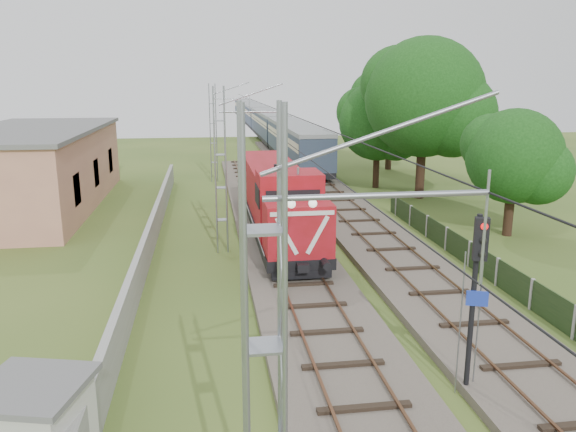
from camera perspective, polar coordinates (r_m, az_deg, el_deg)
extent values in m
plane|color=#38521E|center=(17.35, 5.06, -14.80)|extent=(140.00, 140.00, 0.00)
cube|color=#6B6054|center=(23.56, 1.13, -6.47)|extent=(4.20, 70.00, 0.30)
cube|color=black|center=(23.49, 1.13, -6.01)|extent=(2.40, 70.00, 0.10)
cube|color=brown|center=(23.35, -0.94, -5.94)|extent=(0.08, 70.00, 0.05)
cube|color=brown|center=(23.61, 3.17, -5.73)|extent=(0.08, 70.00, 0.05)
cube|color=#6B6054|center=(36.79, 5.48, 0.84)|extent=(4.20, 80.00, 0.30)
cube|color=black|center=(36.74, 5.49, 1.15)|extent=(2.40, 80.00, 0.10)
cube|color=brown|center=(36.53, 4.19, 1.22)|extent=(0.08, 80.00, 0.05)
cube|color=brown|center=(36.94, 6.77, 1.30)|extent=(0.08, 80.00, 0.05)
cylinder|color=gray|center=(7.30, 9.17, 2.07)|extent=(3.00, 0.08, 0.08)
cylinder|color=gray|center=(26.95, -3.79, 10.52)|extent=(3.00, 0.08, 0.08)
cylinder|color=gray|center=(46.89, -5.84, 11.78)|extent=(3.00, 0.08, 0.08)
cylinder|color=black|center=(27.21, -0.57, 7.83)|extent=(0.03, 70.00, 0.03)
cylinder|color=black|center=(27.11, -0.58, 10.57)|extent=(0.03, 70.00, 0.03)
cube|color=#9E9E99|center=(27.99, -13.86, -2.32)|extent=(0.25, 40.00, 1.50)
cube|color=tan|center=(40.84, -24.45, 4.31)|extent=(8.00, 20.00, 5.00)
cube|color=#606060|center=(40.56, -24.81, 7.93)|extent=(8.40, 20.40, 0.25)
cube|color=black|center=(34.17, -20.71, 2.55)|extent=(0.10, 1.60, 1.80)
cube|color=black|center=(39.97, -18.96, 4.18)|extent=(0.10, 1.60, 1.80)
cube|color=black|center=(45.82, -17.64, 5.40)|extent=(0.10, 1.60, 1.80)
cube|color=black|center=(22.63, 23.52, -7.30)|extent=(0.05, 32.00, 1.15)
cube|color=#9E9E99|center=(35.66, 10.95, 0.99)|extent=(0.12, 0.12, 1.20)
cube|color=black|center=(30.31, -1.16, -0.27)|extent=(2.85, 16.13, 0.47)
cube|color=black|center=(25.40, 0.33, -3.69)|extent=(2.09, 3.42, 0.47)
cube|color=black|center=(35.42, -2.23, 1.29)|extent=(2.09, 3.42, 0.47)
cube|color=black|center=(22.85, 1.38, -5.94)|extent=(2.47, 0.24, 0.33)
cube|color=maroon|center=(23.38, 0.95, -1.11)|extent=(2.75, 2.37, 2.18)
sphere|color=white|center=(21.93, 0.35, 1.22)|extent=(0.34, 0.34, 0.34)
sphere|color=white|center=(22.07, 2.54, 1.29)|extent=(0.34, 0.34, 0.34)
cube|color=silver|center=(22.15, -0.12, -2.07)|extent=(0.95, 0.06, 1.59)
cube|color=silver|center=(22.35, 3.01, -1.94)|extent=(0.95, 0.06, 1.59)
cube|color=silver|center=(22.02, 1.47, 0.26)|extent=(2.56, 0.06, 0.17)
cube|color=maroon|center=(25.51, 0.11, 1.13)|extent=(2.85, 2.28, 3.04)
cube|color=black|center=(24.29, 0.52, 1.64)|extent=(2.37, 0.06, 0.85)
cube|color=maroon|center=(32.25, -1.70, 3.25)|extent=(2.66, 11.48, 2.47)
cylinder|color=black|center=(29.19, -1.05, 4.90)|extent=(0.42, 0.42, 0.38)
cylinder|color=gray|center=(24.42, -0.28, 4.54)|extent=(0.11, 0.11, 0.33)
cylinder|color=gray|center=(24.51, 1.04, 4.57)|extent=(0.11, 0.11, 0.33)
cube|color=black|center=(54.81, 0.81, 5.91)|extent=(2.90, 21.99, 0.50)
cube|color=#2B3848|center=(54.62, 0.82, 7.58)|extent=(3.00, 21.99, 2.70)
cube|color=beige|center=(54.57, 0.82, 8.10)|extent=(3.04, 21.11, 0.75)
cube|color=gray|center=(54.48, 0.82, 9.14)|extent=(3.05, 21.99, 0.35)
cube|color=black|center=(77.44, -1.93, 8.16)|extent=(2.90, 21.99, 0.50)
cube|color=#2B3848|center=(77.31, -1.94, 9.34)|extent=(3.00, 21.99, 2.70)
cube|color=beige|center=(77.27, -1.94, 9.71)|extent=(3.04, 21.11, 0.75)
cube|color=gray|center=(77.21, -1.95, 10.45)|extent=(3.05, 21.99, 0.35)
cube|color=black|center=(100.24, -3.44, 9.39)|extent=(2.90, 21.99, 0.50)
cube|color=#2B3848|center=(100.14, -3.45, 10.30)|extent=(3.00, 21.99, 2.70)
cube|color=beige|center=(100.11, -3.45, 10.59)|extent=(3.04, 21.11, 0.75)
cube|color=gray|center=(100.06, -3.46, 11.16)|extent=(3.05, 21.99, 0.35)
cube|color=black|center=(123.11, -4.39, 10.15)|extent=(2.90, 21.99, 0.50)
cube|color=#2B3848|center=(123.03, -4.41, 10.90)|extent=(3.00, 21.99, 2.70)
cube|color=beige|center=(123.00, -4.41, 11.13)|extent=(3.04, 21.11, 0.75)
cube|color=gray|center=(122.96, -4.42, 11.59)|extent=(3.05, 21.99, 0.35)
cylinder|color=black|center=(15.50, 18.22, -8.85)|extent=(0.14, 0.14, 5.00)
cube|color=black|center=(14.77, 19.01, -2.22)|extent=(0.40, 0.32, 1.10)
sphere|color=red|center=(14.58, 19.33, -1.02)|extent=(0.18, 0.18, 0.18)
sphere|color=black|center=(14.67, 19.23, -2.34)|extent=(0.18, 0.18, 0.18)
sphere|color=black|center=(14.76, 19.12, -3.65)|extent=(0.18, 0.18, 0.18)
cube|color=#1B33A3|center=(15.31, 18.67, -7.95)|extent=(0.54, 0.22, 0.40)
cube|color=#606060|center=(13.09, -24.74, -15.52)|extent=(2.61, 2.61, 0.14)
cylinder|color=#341F15|center=(32.59, 21.56, 0.78)|extent=(0.50, 0.50, 3.08)
sphere|color=#123A10|center=(32.13, 21.99, 5.65)|extent=(5.04, 5.04, 5.04)
sphere|color=#123A10|center=(32.10, 24.11, 4.18)|extent=(3.53, 3.53, 3.53)
sphere|color=#123A10|center=(32.40, 19.94, 6.88)|extent=(3.27, 3.27, 3.27)
cylinder|color=#341F15|center=(41.11, 13.34, 5.25)|extent=(0.64, 0.64, 5.04)
sphere|color=#123A10|center=(40.72, 13.70, 11.63)|extent=(8.24, 8.24, 8.24)
sphere|color=#123A10|center=(40.29, 16.48, 9.81)|extent=(5.77, 5.77, 5.77)
sphere|color=#123A10|center=(41.56, 11.12, 13.06)|extent=(5.36, 5.36, 5.36)
cylinder|color=#341F15|center=(44.67, 8.96, 5.20)|extent=(0.49, 0.49, 3.67)
sphere|color=#123A10|center=(44.31, 9.12, 9.47)|extent=(6.00, 6.00, 6.00)
sphere|color=#123A10|center=(43.90, 10.94, 8.27)|extent=(4.20, 4.20, 4.20)
sphere|color=#123A10|center=(44.98, 7.45, 10.44)|extent=(3.90, 3.90, 3.90)
cylinder|color=#341F15|center=(54.19, 10.21, 6.94)|extent=(0.58, 0.58, 4.30)
sphere|color=#123A10|center=(53.89, 10.39, 11.07)|extent=(7.03, 7.03, 7.03)
sphere|color=#123A10|center=(53.41, 12.16, 9.92)|extent=(4.92, 4.92, 4.92)
sphere|color=#123A10|center=(54.66, 8.75, 11.99)|extent=(4.57, 4.57, 4.57)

